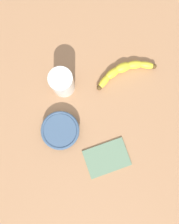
{
  "coord_description": "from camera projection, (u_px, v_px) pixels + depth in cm",
  "views": [
    {
      "loc": [
        -5.71,
        12.54,
        86.47
      ],
      "look_at": [
        -3.13,
        2.82,
        5.0
      ],
      "focal_mm": 35.31,
      "sensor_mm": 36.0,
      "label": 1
    }
  ],
  "objects": [
    {
      "name": "banana",
      "position": [
        124.0,
        70.0,
        0.84
      ],
      "size": [
        20.51,
        15.85,
        3.65
      ],
      "rotation": [
        0.0,
        0.0,
        0.64
      ],
      "color": "yellow",
      "rests_on": "wooden_tabletop"
    },
    {
      "name": "smoothie_glass",
      "position": [
        62.0,
        83.0,
        0.8
      ],
      "size": [
        8.51,
        8.51,
        11.95
      ],
      "color": "silver",
      "rests_on": "wooden_tabletop"
    },
    {
      "name": "wooden_tabletop",
      "position": [
        84.0,
        104.0,
        0.86
      ],
      "size": [
        120.0,
        120.0,
        3.0
      ],
      "primitive_type": "cube",
      "color": "#AA7850",
      "rests_on": "ground"
    },
    {
      "name": "folded_napkin",
      "position": [
        107.0,
        158.0,
        0.82
      ],
      "size": [
        19.21,
        17.86,
        0.6
      ],
      "primitive_type": "cube",
      "rotation": [
        0.0,
        0.0,
        0.6
      ],
      "color": "slate",
      "rests_on": "wooden_tabletop"
    },
    {
      "name": "ceramic_bowl",
      "position": [
        60.0,
        130.0,
        0.81
      ],
      "size": [
        14.19,
        14.19,
        3.89
      ],
      "color": "#3D5675",
      "rests_on": "wooden_tabletop"
    }
  ]
}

